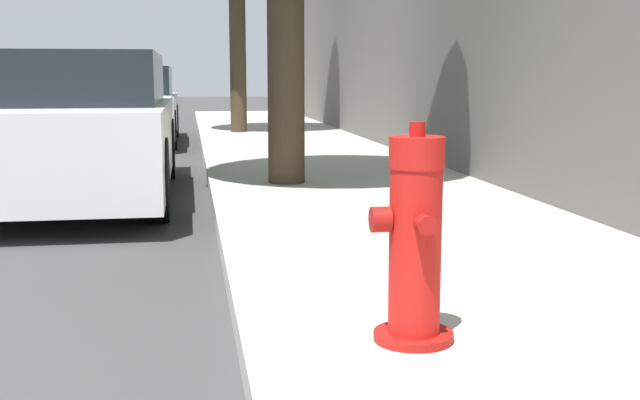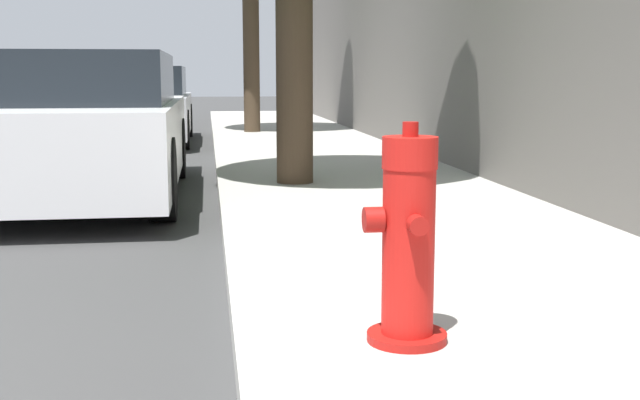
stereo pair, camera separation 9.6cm
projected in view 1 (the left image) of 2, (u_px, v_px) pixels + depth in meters
sidewalk_slab at (596, 369)px, 3.03m from camera, size 2.64×40.00×0.14m
fire_hydrant at (414, 243)px, 3.07m from camera, size 0.33×0.32×0.85m
parked_car_near at (70, 128)px, 7.50m from camera, size 1.87×4.45×1.36m
parked_car_mid at (122, 106)px, 13.54m from camera, size 1.84×4.13×1.30m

